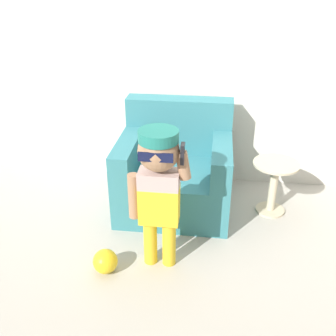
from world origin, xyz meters
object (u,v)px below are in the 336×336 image
object	(u,v)px
toy_ball	(105,261)
person_child	(159,179)
armchair	(176,171)
side_table	(274,183)

from	to	relation	value
toy_ball	person_child	bearing A→B (deg)	21.90
armchair	person_child	size ratio (longest dim) A/B	0.91
person_child	side_table	size ratio (longest dim) A/B	2.18
person_child	armchair	bearing A→B (deg)	88.44
toy_ball	armchair	bearing A→B (deg)	68.32
side_table	person_child	bearing A→B (deg)	-137.78
person_child	side_table	distance (m)	1.23
armchair	toy_ball	distance (m)	1.06
side_table	toy_ball	world-z (taller)	side_table
armchair	toy_ball	bearing A→B (deg)	-111.68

